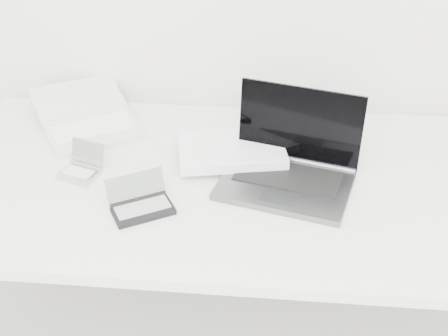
# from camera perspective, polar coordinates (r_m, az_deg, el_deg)

# --- Properties ---
(desk) EXTENTS (1.60, 0.80, 0.73)m
(desk) POSITION_cam_1_polar(r_m,az_deg,el_deg) (1.69, 1.14, -2.30)
(desk) COLOR white
(desk) RESTS_ON ground
(laptop_large) EXTENTS (0.51, 0.40, 0.23)m
(laptop_large) POSITION_cam_1_polar(r_m,az_deg,el_deg) (1.68, 3.55, 0.80)
(laptop_large) COLOR #575A5C
(laptop_large) RESTS_ON desk
(netbook_open_white) EXTENTS (0.41, 0.44, 0.07)m
(netbook_open_white) POSITION_cam_1_polar(r_m,az_deg,el_deg) (1.93, -12.18, 4.13)
(netbook_open_white) COLOR silver
(netbook_open_white) RESTS_ON desk
(pda_silver) EXTENTS (0.12, 0.13, 0.08)m
(pda_silver) POSITION_cam_1_polar(r_m,az_deg,el_deg) (1.72, -12.88, -0.03)
(pda_silver) COLOR silver
(pda_silver) RESTS_ON desk
(palmtop_charcoal) EXTENTS (0.18, 0.17, 0.08)m
(palmtop_charcoal) POSITION_cam_1_polar(r_m,az_deg,el_deg) (1.56, -7.60, -3.32)
(palmtop_charcoal) COLOR black
(palmtop_charcoal) RESTS_ON desk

